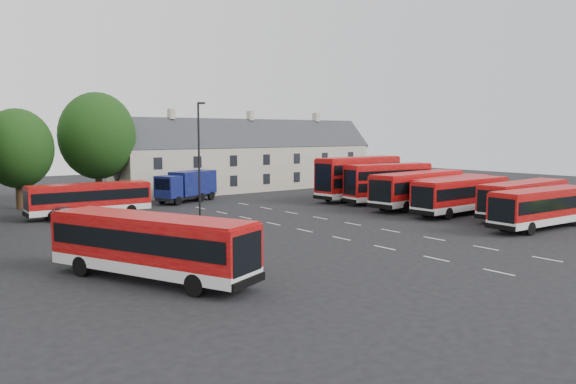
% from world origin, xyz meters
% --- Properties ---
extents(ground, '(140.00, 140.00, 0.00)m').
position_xyz_m(ground, '(0.00, 0.00, 0.00)').
color(ground, black).
rests_on(ground, ground).
extents(lane_markings, '(5.15, 33.80, 0.01)m').
position_xyz_m(lane_markings, '(2.50, 2.00, 0.01)').
color(lane_markings, beige).
rests_on(lane_markings, ground).
extents(terrace_houses, '(35.70, 7.13, 10.06)m').
position_xyz_m(terrace_houses, '(14.00, 30.00, 3.86)').
color(terrace_houses, beige).
rests_on(terrace_houses, ground).
extents(bus_row_a, '(10.84, 2.98, 3.03)m').
position_xyz_m(bus_row_a, '(14.93, -8.43, 1.82)').
color(bus_row_a, silver).
rests_on(bus_row_a, ground).
extents(bus_row_b, '(11.29, 3.23, 3.15)m').
position_xyz_m(bus_row_b, '(18.42, -4.88, 1.90)').
color(bus_row_b, silver).
rests_on(bus_row_b, ground).
extents(bus_row_c, '(11.38, 2.91, 3.20)m').
position_xyz_m(bus_row_c, '(16.47, -0.05, 1.92)').
color(bus_row_c, silver).
rests_on(bus_row_c, ground).
extents(bus_row_d, '(11.27, 4.12, 3.12)m').
position_xyz_m(bus_row_d, '(18.54, 2.49, 1.87)').
color(bus_row_d, silver).
rests_on(bus_row_d, ground).
extents(bus_row_e, '(12.53, 4.19, 3.47)m').
position_xyz_m(bus_row_e, '(16.85, 5.19, 2.09)').
color(bus_row_e, silver).
rests_on(bus_row_e, ground).
extents(bus_dd_south, '(10.17, 3.45, 4.09)m').
position_xyz_m(bus_dd_south, '(17.27, 9.40, 2.33)').
color(bus_dd_south, silver).
rests_on(bus_dd_south, ground).
extents(bus_dd_north, '(11.57, 3.65, 4.67)m').
position_xyz_m(bus_dd_north, '(17.10, 13.50, 2.66)').
color(bus_dd_north, silver).
rests_on(bus_dd_north, ground).
extents(bus_west, '(6.82, 11.50, 3.22)m').
position_xyz_m(bus_west, '(-15.03, -4.36, 1.94)').
color(bus_west, silver).
rests_on(bus_west, ground).
extents(bus_north, '(10.33, 2.79, 2.90)m').
position_xyz_m(bus_north, '(-10.35, 18.87, 1.74)').
color(bus_north, silver).
rests_on(bus_north, ground).
extents(box_truck, '(7.70, 4.90, 3.23)m').
position_xyz_m(box_truck, '(1.29, 23.09, 1.81)').
color(box_truck, black).
rests_on(box_truck, ground).
extents(silver_car, '(2.20, 4.13, 1.34)m').
position_xyz_m(silver_car, '(-13.02, 16.84, 0.67)').
color(silver_car, '#B1B4B9').
rests_on(silver_car, ground).
extents(lamppost, '(0.68, 0.29, 9.81)m').
position_xyz_m(lamppost, '(-3.51, 11.63, 5.24)').
color(lamppost, black).
rests_on(lamppost, ground).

